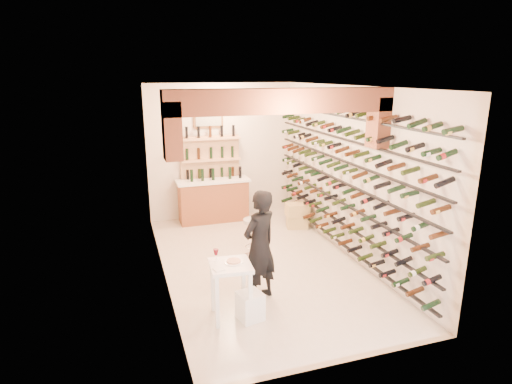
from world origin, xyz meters
TOP-DOWN VIEW (x-y plane):
  - ground at (0.00, 0.00)m, footprint 6.00×6.00m
  - room_shell at (0.00, -0.26)m, footprint 3.52×6.02m
  - wine_rack at (1.53, 0.00)m, footprint 0.32×5.70m
  - back_counter at (-0.30, 2.65)m, footprint 1.70×0.62m
  - back_shelving at (-0.30, 2.89)m, footprint 1.40×0.31m
  - tasting_table at (-0.99, -1.57)m, footprint 0.62×0.62m
  - white_stool at (-0.74, -1.71)m, footprint 0.39×0.39m
  - person at (-0.42, -1.19)m, footprint 0.76×0.68m
  - chrome_barstool at (-0.05, 0.31)m, footprint 0.40×0.40m
  - crate_lower at (1.40, 1.58)m, footprint 0.54×0.44m
  - crate_upper at (1.40, 1.58)m, footprint 0.54×0.39m

SIDE VIEW (x-z plane):
  - ground at x=0.00m, z-range 0.00..0.00m
  - crate_lower at x=1.40m, z-range 0.00..0.28m
  - white_stool at x=-0.74m, z-range 0.00..0.41m
  - crate_upper at x=1.40m, z-range 0.28..0.57m
  - chrome_barstool at x=-0.05m, z-range 0.06..0.83m
  - back_counter at x=-0.30m, z-range -0.11..1.18m
  - tasting_table at x=-0.99m, z-range 0.18..1.19m
  - person at x=-0.42m, z-range 0.00..1.76m
  - back_shelving at x=-0.30m, z-range -0.19..2.53m
  - wine_rack at x=1.53m, z-range 0.27..2.83m
  - room_shell at x=0.00m, z-range 0.65..3.86m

